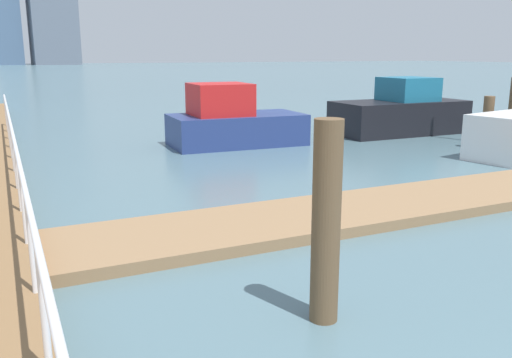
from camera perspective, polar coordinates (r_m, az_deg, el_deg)
The scene contains 9 objects.
ground_plane at distance 20.56m, azimuth -15.79°, elevation 4.64°, with size 300.00×300.00×0.00m, color slate.
floating_dock at distance 11.20m, azimuth 19.01°, elevation -1.90°, with size 15.70×2.00×0.18m, color #93704C.
boardwalk_railing at distance 7.58m, azimuth -23.48°, elevation -0.27°, with size 0.06×26.56×1.08m.
dock_piling_0 at distance 20.73m, azimuth 25.37°, elevation 6.81°, with size 0.25×0.25×2.06m, color brown.
dock_piling_1 at distance 17.87m, azimuth 23.18°, elevation 5.46°, with size 0.31×0.31×1.60m, color brown.
dock_piling_3 at distance 5.76m, azimuth 7.39°, elevation -4.65°, with size 0.31×0.31×2.21m, color brown.
moored_boat_1 at distance 17.19m, azimuth -2.47°, elevation 6.01°, with size 4.26×2.32×1.95m.
moored_boat_3 at distance 20.42m, azimuth 14.99°, elevation 6.76°, with size 4.86×2.17×2.01m.
skyline_tower_2 at distance 154.18m, azimuth -24.81°, elevation 15.72°, with size 6.32×7.34×26.03m, color slate.
Camera 1 is at (-3.30, -0.09, 2.85)m, focal length 37.98 mm.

